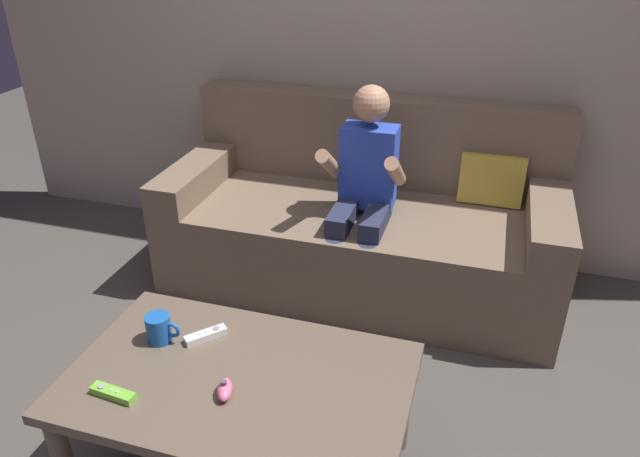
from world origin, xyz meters
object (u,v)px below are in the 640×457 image
coffee_table (239,392)px  game_remote_lime_far_corner (113,393)px  game_remote_white_near_edge (206,335)px  coffee_mug (159,328)px  nunchuk_pink (225,389)px  person_seated_on_couch (363,189)px  couch (364,225)px

coffee_table → game_remote_lime_far_corner: size_ratio=7.23×
coffee_table → game_remote_white_near_edge: game_remote_white_near_edge is taller
coffee_mug → nunchuk_pink: bearing=-28.5°
game_remote_white_near_edge → coffee_mug: (-0.14, -0.05, 0.04)m
coffee_table → game_remote_white_near_edge: 0.24m
person_seated_on_couch → game_remote_lime_far_corner: 1.36m
couch → game_remote_lime_far_corner: 1.53m
person_seated_on_couch → coffee_table: bearing=-96.4°
couch → game_remote_white_near_edge: 1.19m
game_remote_white_near_edge → game_remote_lime_far_corner: same height
coffee_mug → game_remote_white_near_edge: bearing=21.0°
nunchuk_pink → game_remote_lime_far_corner: nunchuk_pink is taller
person_seated_on_couch → coffee_table: 1.13m
person_seated_on_couch → nunchuk_pink: bearing=-96.3°
coffee_table → game_remote_white_near_edge: bearing=141.0°
person_seated_on_couch → game_remote_white_near_edge: size_ratio=7.95×
game_remote_lime_far_corner → game_remote_white_near_edge: bearing=66.7°
person_seated_on_couch → coffee_mug: (-0.44, -1.02, -0.11)m
person_seated_on_couch → game_remote_lime_far_corner: (-0.44, -1.28, -0.15)m
coffee_table → nunchuk_pink: size_ratio=10.37×
coffee_table → nunchuk_pink: (-0.01, -0.08, 0.08)m
game_remote_white_near_edge → person_seated_on_couch: bearing=72.7°
couch → game_remote_lime_far_corner: size_ratio=12.93×
coffee_mug → couch: bearing=71.4°
couch → coffee_table: bearing=-94.1°
game_remote_lime_far_corner → coffee_table: bearing=29.4°
coffee_table → game_remote_white_near_edge: (-0.18, 0.14, 0.07)m
couch → person_seated_on_couch: person_seated_on_couch is taller
person_seated_on_couch → couch: bearing=99.7°
couch → coffee_mug: bearing=-108.6°
game_remote_lime_far_corner → coffee_mug: size_ratio=1.21×
person_seated_on_couch → nunchuk_pink: 1.20m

